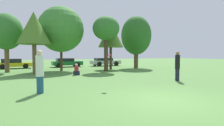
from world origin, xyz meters
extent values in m
plane|color=#54843D|center=(0.00, 0.00, 0.00)|extent=(120.00, 120.00, 0.00)
cylinder|color=navy|center=(-4.27, 3.23, 0.38)|extent=(0.30, 0.30, 0.77)
cylinder|color=silver|center=(-4.27, 3.23, 1.23)|extent=(0.35, 0.35, 0.94)
sphere|color=beige|center=(-4.27, 3.23, 1.81)|extent=(0.25, 0.25, 0.25)
cylinder|color=#191E33|center=(4.18, 3.66, 0.39)|extent=(0.26, 0.26, 0.77)
cylinder|color=black|center=(4.18, 3.66, 1.24)|extent=(0.31, 0.31, 0.94)
sphere|color=#8C6647|center=(4.18, 3.66, 1.82)|extent=(0.24, 0.24, 0.24)
cylinder|color=#F21E72|center=(-0.95, 3.13, 1.68)|extent=(0.28, 0.25, 0.18)
cube|color=#191E33|center=(-1.14, 9.73, 0.17)|extent=(0.47, 0.40, 0.33)
cylinder|color=#A52633|center=(-1.14, 9.73, 0.54)|extent=(0.36, 0.36, 0.43)
sphere|color=beige|center=(-1.14, 9.73, 0.86)|extent=(0.23, 0.23, 0.23)
cylinder|color=brown|center=(-6.77, 14.52, 1.55)|extent=(0.41, 0.41, 3.10)
ellipsoid|color=#33702D|center=(-6.77, 14.52, 3.93)|extent=(3.00, 3.00, 3.45)
cylinder|color=brown|center=(-4.37, 12.06, 1.32)|extent=(0.36, 0.36, 2.64)
cone|color=#4C7528|center=(-4.37, 12.06, 4.09)|extent=(2.89, 2.89, 2.89)
cylinder|color=#473323|center=(-1.71, 14.32, 1.53)|extent=(0.26, 0.26, 3.06)
sphere|color=#3D7F33|center=(-1.71, 14.32, 4.38)|extent=(4.79, 4.79, 4.79)
cylinder|color=#473323|center=(2.51, 12.04, 1.84)|extent=(0.43, 0.43, 3.69)
ellipsoid|color=#33702D|center=(2.51, 12.04, 4.46)|extent=(2.79, 2.79, 2.48)
cylinder|color=#473323|center=(3.90, 14.00, 1.30)|extent=(0.30, 0.30, 2.59)
cone|color=#4C7528|center=(3.90, 14.00, 4.07)|extent=(2.96, 2.96, 2.96)
cylinder|color=brown|center=(7.65, 14.46, 1.56)|extent=(0.54, 0.54, 3.11)
ellipsoid|color=#286023|center=(7.65, 14.46, 4.16)|extent=(3.83, 3.83, 4.91)
cube|color=gold|center=(-6.55, 19.98, 0.49)|extent=(4.02, 1.99, 0.47)
cube|color=black|center=(-6.84, 19.96, 0.97)|extent=(2.24, 1.69, 0.49)
cylinder|color=black|center=(-5.37, 20.94, 0.31)|extent=(0.62, 0.23, 0.61)
cylinder|color=black|center=(-5.28, 19.14, 0.31)|extent=(0.62, 0.23, 0.61)
cylinder|color=black|center=(-7.81, 20.82, 0.31)|extent=(0.62, 0.23, 0.61)
cylinder|color=black|center=(-7.72, 19.02, 0.31)|extent=(0.62, 0.23, 0.61)
cube|color=#196633|center=(-0.06, 20.15, 0.53)|extent=(4.16, 1.97, 0.53)
cube|color=black|center=(-0.36, 20.14, 1.01)|extent=(2.32, 1.67, 0.42)
cylinder|color=black|center=(1.16, 21.10, 0.32)|extent=(0.65, 0.25, 0.64)
cylinder|color=black|center=(1.25, 19.33, 0.32)|extent=(0.65, 0.25, 0.64)
cylinder|color=black|center=(-1.36, 20.98, 0.32)|extent=(0.65, 0.25, 0.64)
cylinder|color=black|center=(-1.28, 19.21, 0.32)|extent=(0.65, 0.25, 0.64)
cube|color=#B2B2B7|center=(5.76, 20.25, 0.56)|extent=(4.61, 2.00, 0.54)
cube|color=black|center=(5.42, 20.23, 1.02)|extent=(2.56, 1.68, 0.37)
cylinder|color=black|center=(7.12, 21.20, 0.34)|extent=(0.70, 0.24, 0.69)
cylinder|color=black|center=(7.21, 19.43, 0.34)|extent=(0.70, 0.24, 0.69)
cylinder|color=black|center=(4.32, 21.07, 0.34)|extent=(0.70, 0.24, 0.69)
cylinder|color=black|center=(4.40, 19.29, 0.34)|extent=(0.70, 0.24, 0.69)
camera|label=1|loc=(-4.60, -5.41, 1.74)|focal=28.93mm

